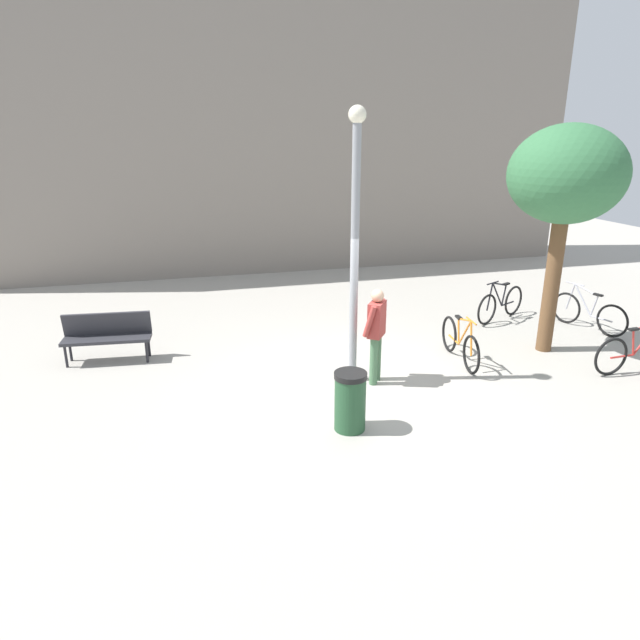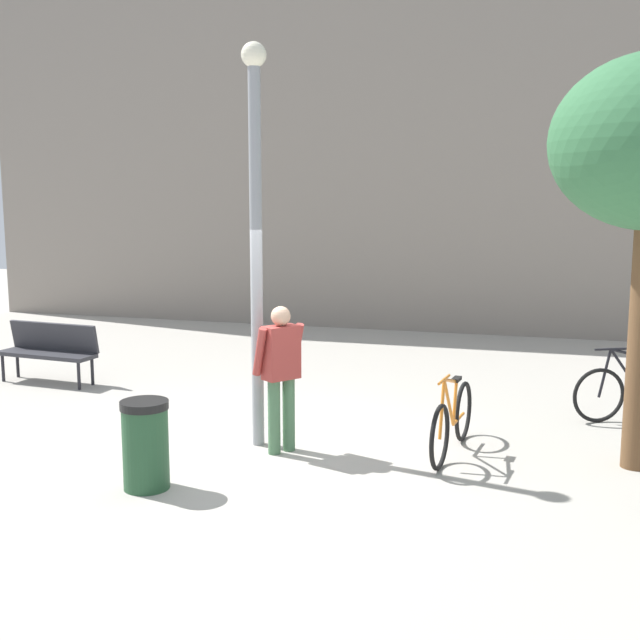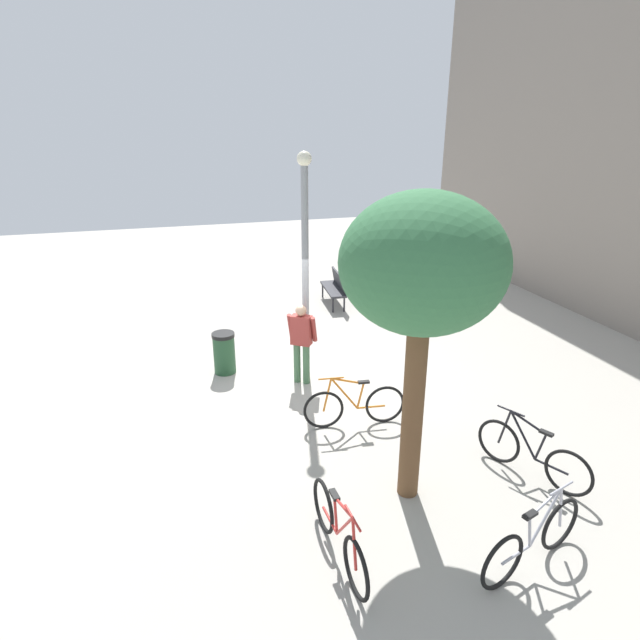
# 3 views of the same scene
# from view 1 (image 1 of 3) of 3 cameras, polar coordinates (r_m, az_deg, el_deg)

# --- Properties ---
(ground_plane) EXTENTS (36.00, 36.00, 0.00)m
(ground_plane) POSITION_cam_1_polar(r_m,az_deg,el_deg) (9.77, 4.26, -6.40)
(ground_plane) COLOR #A8A399
(building_facade) EXTENTS (19.55, 2.00, 9.87)m
(building_facade) POSITION_cam_1_polar(r_m,az_deg,el_deg) (18.01, -5.74, 21.04)
(building_facade) COLOR gray
(building_facade) RESTS_ON ground_plane
(lamppost) EXTENTS (0.28, 0.28, 4.53)m
(lamppost) POSITION_cam_1_polar(r_m,az_deg,el_deg) (9.12, 3.60, 8.98)
(lamppost) COLOR gray
(lamppost) RESTS_ON ground_plane
(person_by_lamppost) EXTENTS (0.54, 0.61, 1.67)m
(person_by_lamppost) POSITION_cam_1_polar(r_m,az_deg,el_deg) (9.47, 5.76, -0.97)
(person_by_lamppost) COLOR #47704C
(person_by_lamppost) RESTS_ON ground_plane
(park_bench) EXTENTS (1.64, 0.62, 0.92)m
(park_bench) POSITION_cam_1_polar(r_m,az_deg,el_deg) (11.23, -20.94, -1.25)
(park_bench) COLOR #2D2D33
(park_bench) RESTS_ON ground_plane
(plaza_tree) EXTENTS (2.10, 2.10, 4.30)m
(plaza_tree) POSITION_cam_1_polar(r_m,az_deg,el_deg) (11.35, 23.88, 13.16)
(plaza_tree) COLOR brown
(plaza_tree) RESTS_ON ground_plane
(bicycle_orange) EXTENTS (0.26, 1.80, 0.97)m
(bicycle_orange) POSITION_cam_1_polar(r_m,az_deg,el_deg) (10.80, 14.12, -2.25)
(bicycle_orange) COLOR black
(bicycle_orange) RESTS_ON ground_plane
(bicycle_black) EXTENTS (1.65, 0.84, 0.97)m
(bicycle_black) POSITION_cam_1_polar(r_m,az_deg,el_deg) (13.52, 17.97, 1.59)
(bicycle_black) COLOR black
(bicycle_black) RESTS_ON ground_plane
(bicycle_silver) EXTENTS (0.59, 1.74, 0.97)m
(bicycle_silver) POSITION_cam_1_polar(r_m,az_deg,el_deg) (13.56, 25.74, 0.67)
(bicycle_silver) COLOR black
(bicycle_silver) RESTS_ON ground_plane
(bicycle_red) EXTENTS (1.81, 0.13, 0.97)m
(bicycle_red) POSITION_cam_1_polar(r_m,az_deg,el_deg) (11.55, 29.62, -2.84)
(bicycle_red) COLOR black
(bicycle_red) RESTS_ON ground_plane
(trash_bin) EXTENTS (0.48, 0.48, 0.89)m
(trash_bin) POSITION_cam_1_polar(r_m,az_deg,el_deg) (8.13, 3.09, -8.26)
(trash_bin) COLOR #234C2D
(trash_bin) RESTS_ON ground_plane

